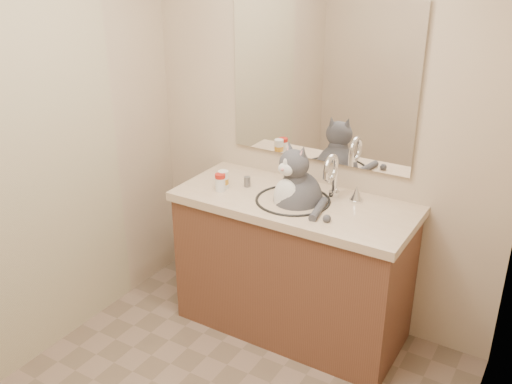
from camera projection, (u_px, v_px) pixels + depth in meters
room at (184, 205)px, 2.25m from camera, size 2.22×2.52×2.42m
vanity at (293, 263)px, 3.31m from camera, size 1.34×0.59×1.12m
mirror at (320, 82)px, 3.12m from camera, size 1.10×0.02×0.90m
shower_curtain at (33, 183)px, 2.89m from camera, size 0.02×1.30×1.93m
cat at (297, 198)px, 3.12m from camera, size 0.37×0.39×0.54m
pill_bottle_redcap at (220, 182)px, 3.23m from camera, size 0.07×0.07×0.10m
pill_bottle_orange at (223, 180)px, 3.27m from camera, size 0.07×0.07×0.10m
grey_canister at (247, 182)px, 3.30m from camera, size 0.05×0.05×0.06m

